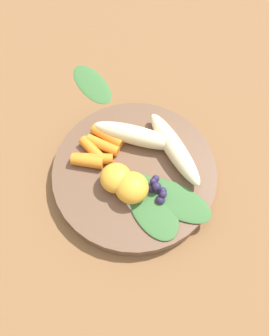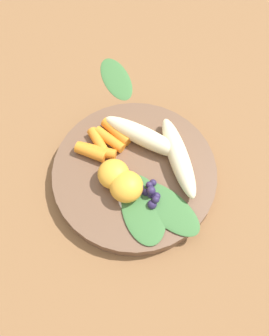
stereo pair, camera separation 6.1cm
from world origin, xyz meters
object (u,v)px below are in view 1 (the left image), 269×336
orange_segment_near (132,188)px  kale_leaf_stray (92,83)px  banana_peeled_right (175,149)px  banana_peeled_left (137,136)px  bowl (134,174)px

orange_segment_near → kale_leaf_stray: orange_segment_near is taller
banana_peeled_right → kale_leaf_stray: banana_peeled_right is taller
banana_peeled_left → kale_leaf_stray: 0.16m
bowl → banana_peeled_right: banana_peeled_right is taller
bowl → orange_segment_near: orange_segment_near is taller
orange_segment_near → bowl: bearing=-42.8°
orange_segment_near → kale_leaf_stray: 0.24m
orange_segment_near → kale_leaf_stray: bearing=-18.6°
orange_segment_near → kale_leaf_stray: (0.22, -0.07, -0.04)m
banana_peeled_right → bowl: bearing=88.7°
banana_peeled_right → orange_segment_near: size_ratio=2.84×
banana_peeled_left → orange_segment_near: orange_segment_near is taller
banana_peeled_left → banana_peeled_right: same height
bowl → kale_leaf_stray: 0.20m
orange_segment_near → kale_leaf_stray: size_ratio=0.49×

